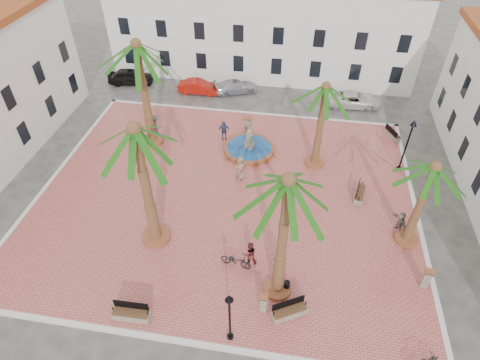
# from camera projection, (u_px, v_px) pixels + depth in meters

# --- Properties ---
(ground) EXTENTS (120.00, 120.00, 0.00)m
(ground) POSITION_uv_depth(u_px,v_px,m) (226.00, 195.00, 28.42)
(ground) COLOR #56544F
(ground) RESTS_ON ground
(plaza) EXTENTS (26.00, 22.00, 0.15)m
(plaza) POSITION_uv_depth(u_px,v_px,m) (226.00, 195.00, 28.37)
(plaza) COLOR #C65A53
(plaza) RESTS_ON ground
(kerb_n) EXTENTS (26.30, 0.30, 0.16)m
(kerb_n) POSITION_uv_depth(u_px,v_px,m) (249.00, 113.00, 36.53)
(kerb_n) COLOR silver
(kerb_n) RESTS_ON ground
(kerb_s) EXTENTS (26.30, 0.30, 0.16)m
(kerb_s) POSITION_uv_depth(u_px,v_px,m) (185.00, 342.00, 20.19)
(kerb_s) COLOR silver
(kerb_s) RESTS_ON ground
(kerb_e) EXTENTS (0.30, 22.30, 0.16)m
(kerb_e) POSITION_uv_depth(u_px,v_px,m) (417.00, 216.00, 26.77)
(kerb_e) COLOR silver
(kerb_e) RESTS_ON ground
(kerb_w) EXTENTS (0.30, 22.30, 0.16)m
(kerb_w) POSITION_uv_depth(u_px,v_px,m) (56.00, 175.00, 29.95)
(kerb_w) COLOR silver
(kerb_w) RESTS_ON ground
(building_north) EXTENTS (30.40, 7.40, 9.50)m
(building_north) POSITION_uv_depth(u_px,v_px,m) (263.00, 26.00, 40.13)
(building_north) COLOR white
(building_north) RESTS_ON ground
(fountain) EXTENTS (4.03, 4.03, 2.08)m
(fountain) POSITION_uv_depth(u_px,v_px,m) (249.00, 148.00, 31.92)
(fountain) COLOR #A4562F
(fountain) RESTS_ON plaza
(palm_nw) EXTENTS (5.70, 5.70, 8.70)m
(palm_nw) POSITION_uv_depth(u_px,v_px,m) (138.00, 57.00, 28.21)
(palm_nw) COLOR #A4562F
(palm_nw) RESTS_ON plaza
(palm_sw) EXTENTS (5.70, 5.70, 8.64)m
(palm_sw) POSITION_uv_depth(u_px,v_px,m) (137.00, 144.00, 20.46)
(palm_sw) COLOR #A4562F
(palm_sw) RESTS_ON plaza
(palm_s) EXTENTS (4.95, 4.95, 8.52)m
(palm_s) POSITION_uv_depth(u_px,v_px,m) (287.00, 195.00, 17.59)
(palm_s) COLOR #A4562F
(palm_s) RESTS_ON plaza
(palm_e) EXTENTS (4.59, 4.59, 6.26)m
(palm_e) POSITION_uv_depth(u_px,v_px,m) (431.00, 177.00, 21.69)
(palm_e) COLOR #A4562F
(palm_e) RESTS_ON plaza
(palm_ne) EXTENTS (4.72, 4.72, 6.90)m
(palm_ne) POSITION_uv_depth(u_px,v_px,m) (325.00, 97.00, 27.09)
(palm_ne) COLOR #A4562F
(palm_ne) RESTS_ON plaza
(bench_s) EXTENTS (2.01, 0.66, 1.05)m
(bench_s) POSITION_uv_depth(u_px,v_px,m) (131.00, 314.00, 20.97)
(bench_s) COLOR gray
(bench_s) RESTS_ON plaza
(bench_se) EXTENTS (1.99, 1.46, 1.02)m
(bench_se) POSITION_uv_depth(u_px,v_px,m) (289.00, 311.00, 21.08)
(bench_se) COLOR gray
(bench_se) RESTS_ON plaza
(bench_e) EXTENTS (0.93, 1.94, 0.99)m
(bench_e) POSITION_uv_depth(u_px,v_px,m) (360.00, 194.00, 27.92)
(bench_e) COLOR gray
(bench_e) RESTS_ON plaza
(bench_ne) EXTENTS (1.23, 1.77, 0.91)m
(bench_ne) POSITION_uv_depth(u_px,v_px,m) (392.00, 134.00, 33.40)
(bench_ne) COLOR gray
(bench_ne) RESTS_ON plaza
(lamppost_s) EXTENTS (0.41, 0.41, 3.76)m
(lamppost_s) POSITION_uv_depth(u_px,v_px,m) (229.00, 310.00, 18.64)
(lamppost_s) COLOR black
(lamppost_s) RESTS_ON plaza
(lamppost_e) EXTENTS (0.48, 0.48, 4.38)m
(lamppost_e) POSITION_uv_depth(u_px,v_px,m) (409.00, 137.00, 28.42)
(lamppost_e) COLOR black
(lamppost_e) RESTS_ON plaza
(bollard_se) EXTENTS (0.48, 0.48, 1.26)m
(bollard_se) POSITION_uv_depth(u_px,v_px,m) (263.00, 303.00, 21.06)
(bollard_se) COLOR gray
(bollard_se) RESTS_ON plaza
(bollard_n) EXTENTS (0.62, 0.62, 1.42)m
(bollard_n) POSITION_uv_depth(u_px,v_px,m) (248.00, 125.00, 33.62)
(bollard_n) COLOR gray
(bollard_n) RESTS_ON plaza
(bollard_e) EXTENTS (0.55, 0.55, 1.32)m
(bollard_e) POSITION_uv_depth(u_px,v_px,m) (426.00, 278.00, 22.18)
(bollard_e) COLOR gray
(bollard_e) RESTS_ON plaza
(litter_bin) EXTENTS (0.33, 0.33, 0.65)m
(litter_bin) POSITION_uv_depth(u_px,v_px,m) (287.00, 286.00, 22.24)
(litter_bin) COLOR black
(litter_bin) RESTS_ON plaza
(cyclist_a) EXTENTS (0.74, 0.60, 1.76)m
(cyclist_a) POSITION_uv_depth(u_px,v_px,m) (278.00, 262.00, 22.77)
(cyclist_a) COLOR #394251
(cyclist_a) RESTS_ON plaza
(bicycle_a) EXTENTS (1.95, 0.96, 0.98)m
(bicycle_a) POSITION_uv_depth(u_px,v_px,m) (236.00, 260.00, 23.34)
(bicycle_a) COLOR black
(bicycle_a) RESTS_ON plaza
(cyclist_b) EXTENTS (1.00, 0.88, 1.73)m
(cyclist_b) POSITION_uv_depth(u_px,v_px,m) (250.00, 254.00, 23.25)
(cyclist_b) COLOR maroon
(cyclist_b) RESTS_ON plaza
(pedestrian_fountain_a) EXTENTS (1.11, 0.98, 1.91)m
(pedestrian_fountain_a) POSITION_uv_depth(u_px,v_px,m) (240.00, 168.00, 28.98)
(pedestrian_fountain_a) COLOR #937A5A
(pedestrian_fountain_a) RESTS_ON plaza
(pedestrian_fountain_b) EXTENTS (1.05, 0.61, 1.69)m
(pedestrian_fountain_b) POSITION_uv_depth(u_px,v_px,m) (224.00, 131.00, 32.80)
(pedestrian_fountain_b) COLOR #333D5C
(pedestrian_fountain_b) RESTS_ON plaza
(pedestrian_north) EXTENTS (1.05, 1.28, 1.73)m
(pedestrian_north) POSITION_uv_depth(u_px,v_px,m) (156.00, 124.00, 33.45)
(pedestrian_north) COLOR #4A4A4F
(pedestrian_north) RESTS_ON plaza
(pedestrian_east) EXTENTS (0.94, 1.50, 1.54)m
(pedestrian_east) POSITION_uv_depth(u_px,v_px,m) (400.00, 222.00, 25.27)
(pedestrian_east) COLOR gray
(pedestrian_east) RESTS_ON plaza
(car_black) EXTENTS (4.66, 2.40, 1.52)m
(car_black) POSITION_uv_depth(u_px,v_px,m) (131.00, 77.00, 40.50)
(car_black) COLOR black
(car_black) RESTS_ON ground
(car_red) EXTENTS (4.02, 1.48, 1.31)m
(car_red) POSITION_uv_depth(u_px,v_px,m) (199.00, 87.00, 39.08)
(car_red) COLOR red
(car_red) RESTS_ON ground
(car_silver) EXTENTS (4.57, 3.24, 1.23)m
(car_silver) POSITION_uv_depth(u_px,v_px,m) (236.00, 87.00, 39.21)
(car_silver) COLOR #B0B0B9
(car_silver) RESTS_ON ground
(car_white) EXTENTS (4.93, 2.57, 1.33)m
(car_white) POSITION_uv_depth(u_px,v_px,m) (354.00, 99.00, 37.24)
(car_white) COLOR silver
(car_white) RESTS_ON ground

